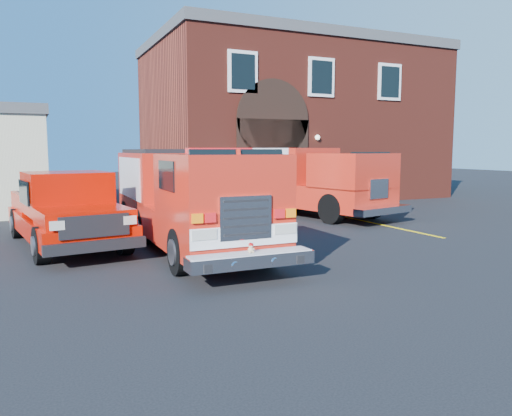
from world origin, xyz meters
name	(u,v)px	position (x,y,z in m)	size (l,w,h in m)	color
ground	(236,254)	(0.00, 0.00, 0.00)	(100.00, 100.00, 0.00)	black
parking_stripe_near	(410,231)	(6.50, 1.00, 0.00)	(0.12, 3.00, 0.01)	yellow
parking_stripe_mid	(355,219)	(6.50, 4.00, 0.00)	(0.12, 3.00, 0.01)	yellow
parking_stripe_far	(314,210)	(6.50, 7.00, 0.00)	(0.12, 3.00, 0.01)	yellow
fire_station	(289,121)	(8.99, 13.98, 4.25)	(15.20, 10.20, 8.45)	maroon
fire_engine	(186,196)	(-0.87, 1.41, 1.38)	(2.53, 8.66, 2.66)	black
pickup_truck	(66,211)	(-3.83, 2.95, 0.96)	(3.06, 6.47, 2.04)	black
secondary_truck	(300,178)	(5.43, 6.36, 1.47)	(4.41, 8.66, 2.69)	black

